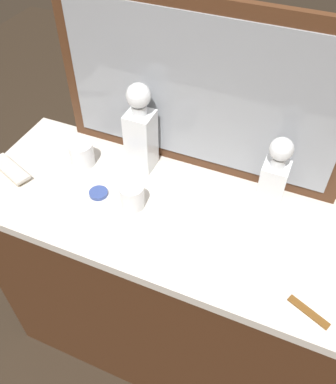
# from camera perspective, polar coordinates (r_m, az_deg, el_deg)

# --- Properties ---
(ground_plane) EXTENTS (6.00, 6.00, 0.00)m
(ground_plane) POSITION_cam_1_polar(r_m,az_deg,el_deg) (2.03, 0.00, -19.99)
(ground_plane) COLOR #2D2319
(dresser) EXTENTS (1.28, 0.51, 0.92)m
(dresser) POSITION_cam_1_polar(r_m,az_deg,el_deg) (1.62, 0.00, -13.34)
(dresser) COLOR #472816
(dresser) RESTS_ON ground_plane
(dresser_mirror) EXTENTS (0.93, 0.03, 0.56)m
(dresser_mirror) POSITION_cam_1_polar(r_m,az_deg,el_deg) (1.24, 4.40, 13.68)
(dresser_mirror) COLOR #472816
(dresser_mirror) RESTS_ON dresser
(crystal_decanter_far_left) EXTENTS (0.07, 0.07, 0.26)m
(crystal_decanter_far_left) POSITION_cam_1_polar(r_m,az_deg,el_deg) (1.23, 14.53, 1.41)
(crystal_decanter_far_left) COLOR white
(crystal_decanter_far_left) RESTS_ON dresser
(crystal_decanter_center) EXTENTS (0.08, 0.08, 0.32)m
(crystal_decanter_center) POSITION_cam_1_polar(r_m,az_deg,el_deg) (1.32, -3.84, 7.87)
(crystal_decanter_center) COLOR white
(crystal_decanter_center) RESTS_ON dresser
(crystal_tumbler_rear) EXTENTS (0.08, 0.08, 0.08)m
(crystal_tumbler_rear) POSITION_cam_1_polar(r_m,az_deg,el_deg) (1.24, -5.06, -0.73)
(crystal_tumbler_rear) COLOR white
(crystal_tumbler_rear) RESTS_ON dresser
(crystal_tumbler_far_left) EXTENTS (0.08, 0.08, 0.08)m
(crystal_tumbler_far_left) POSITION_cam_1_polar(r_m,az_deg,el_deg) (1.41, -12.00, 5.14)
(crystal_tumbler_far_left) COLOR white
(crystal_tumbler_far_left) RESTS_ON dresser
(silver_brush_far_right) EXTENTS (0.18, 0.11, 0.02)m
(silver_brush_far_right) POSITION_cam_1_polar(r_m,az_deg,el_deg) (1.46, -21.24, 2.90)
(silver_brush_far_right) COLOR #B7A88C
(silver_brush_far_right) RESTS_ON dresser
(porcelain_dish) EXTENTS (0.06, 0.06, 0.01)m
(porcelain_dish) POSITION_cam_1_polar(r_m,az_deg,el_deg) (1.31, -9.73, -0.15)
(porcelain_dish) COLOR #33478C
(porcelain_dish) RESTS_ON dresser
(tortoiseshell_comb) EXTENTS (0.11, 0.06, 0.01)m
(tortoiseshell_comb) POSITION_cam_1_polar(r_m,az_deg,el_deg) (1.11, 19.13, -15.63)
(tortoiseshell_comb) COLOR brown
(tortoiseshell_comb) RESTS_ON dresser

